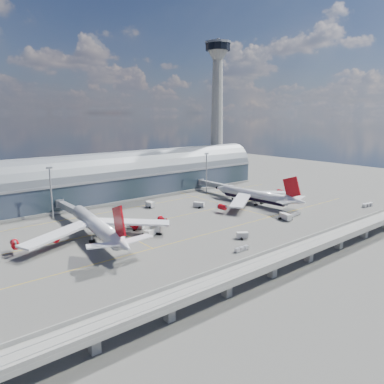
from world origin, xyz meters
TOP-DOWN VIEW (x-y plane):
  - ground at (0.00, 0.00)m, footprint 500.00×500.00m
  - taxi_lines at (0.00, 22.11)m, footprint 200.00×80.12m
  - terminal at (0.00, 77.99)m, footprint 200.00×30.00m
  - control_tower at (85.00, 83.00)m, footprint 19.00×19.00m
  - guideway at (-0.00, -55.00)m, footprint 220.00×8.50m
  - floodlight_mast_left at (-50.00, 55.00)m, footprint 3.00×0.70m
  - floodlight_mast_right at (50.00, 55.00)m, footprint 3.00×0.70m
  - airliner_left at (-46.94, 12.16)m, footprint 63.90×67.22m
  - airliner_right at (49.52, 12.21)m, footprint 57.91×60.54m
  - jet_bridge_left at (-43.15, 53.12)m, footprint 4.40×28.00m
  - jet_bridge_right at (52.88, 51.18)m, footprint 4.40×32.00m
  - service_truck_0 at (-27.07, 15.92)m, footprint 6.48×7.98m
  - service_truck_1 at (-0.08, -23.68)m, footprint 5.05×4.25m
  - service_truck_2 at (-26.68, 3.34)m, footprint 8.87×5.92m
  - service_truck_3 at (36.14, -18.13)m, footprint 4.36×7.10m
  - service_truck_4 at (-0.81, 44.32)m, footprint 3.04×5.74m
  - service_truck_5 at (20.04, 27.33)m, footprint 4.91×6.40m
  - cargo_train_0 at (-10.78, -33.35)m, footprint 6.77×1.44m
  - cargo_train_1 at (45.94, -16.75)m, footprint 9.76×2.90m
  - cargo_train_2 at (92.83, -30.81)m, footprint 8.48×2.75m

SIDE VIEW (x-z plane):
  - ground at x=0.00m, z-range 0.00..0.00m
  - taxi_lines at x=0.00m, z-range 0.00..0.01m
  - cargo_train_0 at x=-10.78m, z-range 0.03..1.55m
  - cargo_train_1 at x=45.94m, z-range 0.03..1.64m
  - cargo_train_2 at x=92.83m, z-range 0.04..1.90m
  - service_truck_1 at x=-0.08m, z-range 0.01..2.70m
  - service_truck_5 at x=20.04m, z-range 0.03..2.95m
  - service_truck_2 at x=-26.68m, z-range 0.07..3.20m
  - service_truck_4 at x=-0.81m, z-range 0.01..3.27m
  - service_truck_3 at x=36.14m, z-range 0.04..3.25m
  - service_truck_0 at x=-27.07m, z-range 0.05..3.31m
  - airliner_right at x=49.52m, z-range -4.62..14.58m
  - jet_bridge_left at x=-43.15m, z-range 1.55..8.80m
  - jet_bridge_right at x=52.88m, z-range 1.56..8.81m
  - guideway at x=0.00m, z-range 1.69..8.89m
  - airliner_left at x=-46.94m, z-range -4.39..16.10m
  - terminal at x=0.00m, z-range -2.66..25.34m
  - floodlight_mast_left at x=-50.00m, z-range 0.78..26.48m
  - floodlight_mast_right at x=50.00m, z-range 0.78..26.48m
  - control_tower at x=85.00m, z-range 0.14..103.14m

